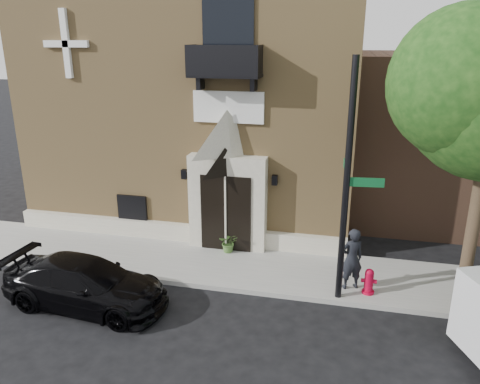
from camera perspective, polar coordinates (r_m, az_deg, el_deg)
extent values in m
plane|color=black|center=(13.77, -0.21, -12.28)|extent=(120.00, 120.00, 0.00)
cube|color=gray|center=(14.86, 4.93, -9.55)|extent=(42.00, 3.00, 0.15)
cube|color=#A8844F|center=(20.49, -3.38, 11.32)|extent=(12.00, 10.00, 9.00)
cube|color=beige|center=(16.83, -7.99, -4.77)|extent=(12.00, 0.30, 0.60)
cube|color=beige|center=(15.66, -1.50, -1.28)|extent=(2.60, 0.55, 3.20)
pyramid|color=beige|center=(15.03, -1.57, 7.19)|extent=(2.60, 0.55, 1.50)
cube|color=black|center=(15.50, -1.76, -2.67)|extent=(1.70, 0.06, 2.60)
cube|color=beige|center=(15.47, -1.79, -2.72)|extent=(0.06, 0.04, 2.60)
cube|color=white|center=(15.08, -1.42, 10.31)|extent=(2.30, 0.10, 1.00)
cube|color=black|center=(14.59, -1.84, 13.98)|extent=(2.20, 0.90, 0.10)
cube|color=black|center=(14.15, -2.32, 15.66)|extent=(2.20, 0.06, 0.90)
cube|color=black|center=(14.87, -5.93, 15.72)|extent=(0.06, 0.90, 0.90)
cube|color=black|center=(14.34, 2.36, 15.70)|extent=(0.06, 0.90, 0.90)
cube|color=black|center=(14.96, -1.46, 18.69)|extent=(1.60, 0.08, 2.20)
cube|color=white|center=(17.12, -20.44, 16.57)|extent=(0.22, 0.14, 2.20)
cube|color=white|center=(17.12, -20.44, 16.57)|extent=(1.60, 0.14, 0.22)
cube|color=black|center=(17.24, -12.99, -2.00)|extent=(1.10, 0.10, 1.00)
cube|color=#D4650B|center=(17.27, -12.95, -1.97)|extent=(0.85, 0.06, 0.75)
cube|color=black|center=(15.96, -6.81, 2.18)|extent=(0.18, 0.18, 0.32)
cube|color=black|center=(15.22, 4.26, 1.46)|extent=(0.18, 0.18, 0.32)
cylinder|color=#38281C|center=(13.31, 26.40, -4.65)|extent=(0.32, 0.32, 4.20)
sphere|color=#11370F|center=(12.10, 25.89, 11.85)|extent=(3.57, 3.57, 3.57)
imported|color=black|center=(13.58, -18.32, -10.55)|extent=(4.71, 2.21, 1.33)
cylinder|color=black|center=(12.31, 12.83, 0.76)|extent=(0.17, 0.17, 6.48)
cube|color=#0D5328|center=(12.34, 15.11, 1.14)|extent=(0.92, 0.13, 0.24)
cube|color=#0D5328|center=(12.67, 12.76, 3.05)|extent=(0.13, 0.92, 0.24)
cylinder|color=#A70425|center=(13.96, 15.31, -11.64)|extent=(0.34, 0.34, 0.08)
cylinder|color=#A70425|center=(13.82, 15.42, -10.56)|extent=(0.25, 0.25, 0.52)
sphere|color=#A70425|center=(13.68, 15.52, -9.50)|extent=(0.25, 0.25, 0.25)
cylinder|color=#A70425|center=(13.80, 15.43, -10.41)|extent=(0.43, 0.11, 0.11)
imported|color=#4A7132|center=(15.72, -1.37, -6.14)|extent=(0.69, 0.62, 0.69)
imported|color=black|center=(13.71, 13.45, -7.92)|extent=(0.79, 0.68, 1.83)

